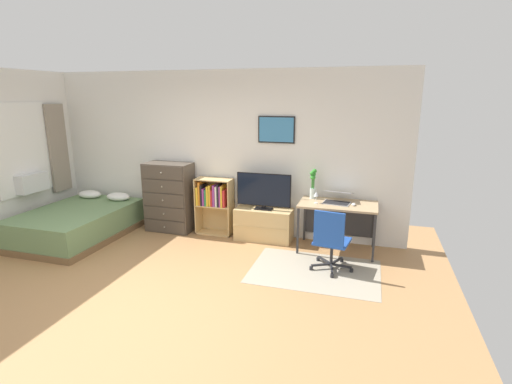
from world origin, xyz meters
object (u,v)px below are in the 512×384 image
Objects in this scene: office_chair at (331,239)px; laptop at (338,198)px; bookshelf at (214,200)px; tv_stand at (264,224)px; dresser at (169,197)px; bed at (78,223)px; television at (264,191)px; desk at (338,210)px; bamboo_vase at (313,183)px; wine_glass at (316,194)px; computer_mouse at (354,204)px.

laptop is at bearing 98.47° from office_chair.
tv_stand is at bearing -2.83° from bookshelf.
office_chair is (2.85, -0.87, -0.14)m from dresser.
office_chair is (2.05, -0.93, -0.12)m from bookshelf.
television reaches higher than bed.
bamboo_vase is (-0.41, 0.10, 0.37)m from desk.
dresser is at bearing 175.86° from wine_glass.
bed is 4.17× the size of laptop.
television is (0.89, -0.07, 0.23)m from bookshelf.
office_chair reaches higher than desk.
bookshelf is 1.79m from wine_glass.
television is (2.98, 0.75, 0.57)m from bed.
office_chair is at bearing -16.97° from dresser.
bookshelf reaches higher than wine_glass.
dresser is 1.72m from tv_stand.
dresser is at bearing -178.25° from bamboo_vase.
television is 1.41m from computer_mouse.
laptop is (4.15, 0.72, 0.56)m from bed.
tv_stand is 1.96× the size of bamboo_vase.
bed reaches higher than tv_stand.
wine_glass is (3.84, 0.58, 0.63)m from bed.
laptop is 4.51× the size of computer_mouse.
tv_stand is 1.29m from laptop.
wine_glass is (2.54, -0.18, 0.28)m from dresser.
bed is 3.08m from tv_stand.
television is 1.03× the size of office_chair.
office_chair is 0.90m from laptop.
tv_stand is (2.98, 0.77, 0.01)m from bed.
office_chair is (1.16, -0.88, 0.20)m from tv_stand.
desk is at bearing -0.56° from dresser.
bookshelf reaches higher than laptop.
computer_mouse is (4.38, 0.61, 0.51)m from bed.
bed is at bearing -171.47° from wine_glass.
bamboo_vase is at bearing 160.14° from computer_mouse.
laptop is 0.27m from computer_mouse.
dresser reaches higher than office_chair.
television reaches higher than office_chair.
bookshelf is at bearing 177.17° from tv_stand.
television is 0.88m from wine_glass.
laptop is at bearing -1.43° from television.
laptop is (1.16, -0.05, 0.55)m from tv_stand.
laptop is 0.35m from wine_glass.
bed is at bearing -170.02° from desk.
bamboo_vase is at bearing 6.14° from television.
television reaches higher than laptop.
wine_glass is (-0.54, -0.03, 0.12)m from computer_mouse.
tv_stand is at bearing 90.00° from television.
dresser is 2.57m from wine_glass.
dresser is 1.38× the size of office_chair.
dresser is 3.10m from computer_mouse.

